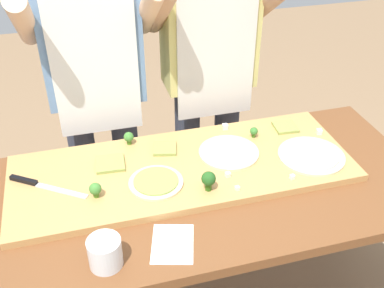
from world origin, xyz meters
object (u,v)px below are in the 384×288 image
object	(u,v)px
recipe_note	(173,244)
cook_left	(95,77)
broccoli_floret_back_mid	(254,131)
cheese_crumble_e	(237,188)
pizza_slice_near_right	(165,149)
cheese_crumble_b	(319,132)
cheese_crumble_a	(225,127)
pizza_whole_cheese_artichoke	(311,155)
broccoli_floret_center_left	(95,189)
cheese_crumble_d	(228,174)
pizza_whole_pesto_green	(156,182)
cheese_crumble_c	(292,177)
pizza_slice_far_left	(110,164)
pizza_whole_white_garlic	(229,152)
flour_cup	(105,254)
cook_right	(209,64)
pizza_slice_far_right	(285,127)
prep_table	(182,211)
broccoli_floret_center_right	(129,137)
broccoli_floret_front_right	(209,179)

from	to	relation	value
recipe_note	cook_left	size ratio (longest dim) A/B	0.10
recipe_note	broccoli_floret_back_mid	bearing A→B (deg)	45.53
broccoli_floret_back_mid	cheese_crumble_e	distance (m)	0.35
pizza_slice_near_right	cheese_crumble_b	xyz separation A→B (m)	(0.65, -0.06, 0.00)
cheese_crumble_a	cook_left	world-z (taller)	cook_left
pizza_whole_cheese_artichoke	broccoli_floret_center_left	bearing A→B (deg)	-178.98
cheese_crumble_d	recipe_note	bearing A→B (deg)	-137.45
pizza_whole_pesto_green	cheese_crumble_c	xyz separation A→B (m)	(0.48, -0.10, 0.00)
pizza_slice_far_left	cheese_crumble_c	xyz separation A→B (m)	(0.63, -0.26, 0.00)
pizza_whole_white_garlic	flour_cup	bearing A→B (deg)	-142.55
pizza_whole_pesto_green	flour_cup	world-z (taller)	flour_cup
cheese_crumble_d	pizza_whole_pesto_green	bearing A→B (deg)	174.02
broccoli_floret_center_left	cook_right	size ratio (longest dim) A/B	0.03
cheese_crumble_c	cheese_crumble_d	distance (m)	0.23
cheese_crumble_b	cheese_crumble_e	world-z (taller)	cheese_crumble_b
pizza_whole_pesto_green	pizza_slice_far_right	size ratio (longest dim) A/B	2.14
cheese_crumble_a	flour_cup	bearing A→B (deg)	-134.67
flour_cup	prep_table	bearing A→B (deg)	41.60
pizza_whole_pesto_green	broccoli_floret_center_left	size ratio (longest dim) A/B	3.47
pizza_whole_cheese_artichoke	broccoli_floret_center_left	world-z (taller)	broccoli_floret_center_left
broccoli_floret_back_mid	recipe_note	xyz separation A→B (m)	(-0.46, -0.46, -0.05)
pizza_slice_near_right	cheese_crumble_e	distance (m)	0.36
broccoli_floret_back_mid	flour_cup	distance (m)	0.83
cook_left	broccoli_floret_center_left	bearing A→B (deg)	-97.52
pizza_whole_pesto_green	recipe_note	xyz separation A→B (m)	(-0.01, -0.27, -0.03)
broccoli_floret_center_right	cheese_crumble_c	world-z (taller)	broccoli_floret_center_right
flour_cup	cook_right	size ratio (longest dim) A/B	0.06
prep_table	broccoli_floret_back_mid	bearing A→B (deg)	31.20
broccoli_floret_front_right	recipe_note	bearing A→B (deg)	-132.61
broccoli_floret_back_mid	cheese_crumble_a	world-z (taller)	broccoli_floret_back_mid
cook_left	cheese_crumble_c	bearing A→B (deg)	-45.72
pizza_slice_far_left	cheese_crumble_b	size ratio (longest dim) A/B	5.01
cheese_crumble_c	cheese_crumble_b	bearing A→B (deg)	45.58
cheese_crumble_b	broccoli_floret_back_mid	bearing A→B (deg)	169.53
pizza_whole_cheese_artichoke	cheese_crumble_e	distance (m)	0.36
cheese_crumble_a	broccoli_floret_center_right	bearing A→B (deg)	-179.46
pizza_whole_cheese_artichoke	cook_left	bearing A→B (deg)	144.64
broccoli_floret_center_right	cheese_crumble_e	world-z (taller)	broccoli_floret_center_right
broccoli_floret_center_right	cheese_crumble_a	distance (m)	0.41
prep_table	cook_left	xyz separation A→B (m)	(-0.23, 0.56, 0.32)
pizza_slice_far_left	cheese_crumble_e	xyz separation A→B (m)	(0.41, -0.27, 0.00)
cheese_crumble_e	recipe_note	distance (m)	0.32
cheese_crumble_e	cook_left	bearing A→B (deg)	122.42
pizza_slice_near_right	flour_cup	world-z (taller)	flour_cup
pizza_slice_near_right	cheese_crumble_d	size ratio (longest dim) A/B	5.32
pizza_whole_cheese_artichoke	broccoli_floret_back_mid	bearing A→B (deg)	130.78
prep_table	pizza_slice_near_right	size ratio (longest dim) A/B	20.46
flour_cup	broccoli_floret_center_left	bearing A→B (deg)	89.75
pizza_whole_white_garlic	recipe_note	xyz separation A→B (m)	(-0.32, -0.38, -0.03)
cheese_crumble_d	cheese_crumble_e	xyz separation A→B (m)	(0.01, -0.08, -0.00)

